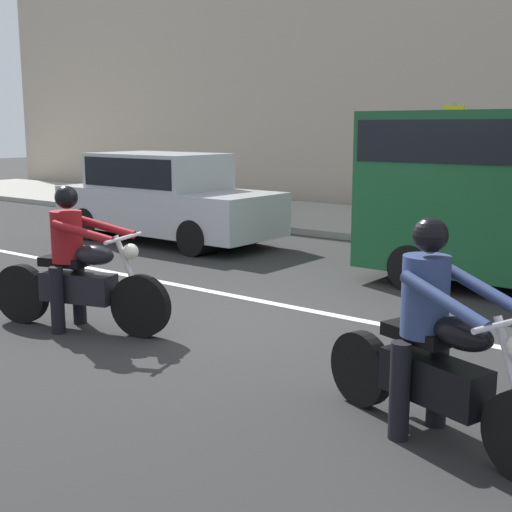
{
  "coord_description": "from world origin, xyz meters",
  "views": [
    {
      "loc": [
        4.89,
        -5.95,
        2.22
      ],
      "look_at": [
        0.52,
        -0.34,
        0.88
      ],
      "focal_mm": 48.26,
      "sensor_mm": 36.0,
      "label": 1
    }
  ],
  "objects_px": {
    "parked_sedan_silver": "(164,197)",
    "motorcycle_with_rider_crimson": "(77,272)",
    "motorcycle_with_rider_denim_blue": "(435,351)",
    "street_sign_post": "(452,155)"
  },
  "relations": [
    {
      "from": "motorcycle_with_rider_crimson",
      "to": "street_sign_post",
      "type": "relative_size",
      "value": 0.86
    },
    {
      "from": "street_sign_post",
      "to": "motorcycle_with_rider_denim_blue",
      "type": "bearing_deg",
      "value": -68.17
    },
    {
      "from": "motorcycle_with_rider_denim_blue",
      "to": "street_sign_post",
      "type": "xyz_separation_m",
      "value": [
        -3.56,
        8.88,
        1.02
      ]
    },
    {
      "from": "motorcycle_with_rider_crimson",
      "to": "motorcycle_with_rider_denim_blue",
      "type": "bearing_deg",
      "value": -2.22
    },
    {
      "from": "parked_sedan_silver",
      "to": "motorcycle_with_rider_crimson",
      "type": "bearing_deg",
      "value": -53.73
    },
    {
      "from": "motorcycle_with_rider_denim_blue",
      "to": "parked_sedan_silver",
      "type": "height_order",
      "value": "parked_sedan_silver"
    },
    {
      "from": "motorcycle_with_rider_crimson",
      "to": "street_sign_post",
      "type": "height_order",
      "value": "street_sign_post"
    },
    {
      "from": "motorcycle_with_rider_denim_blue",
      "to": "parked_sedan_silver",
      "type": "distance_m",
      "value": 9.23
    },
    {
      "from": "parked_sedan_silver",
      "to": "street_sign_post",
      "type": "relative_size",
      "value": 1.84
    },
    {
      "from": "motorcycle_with_rider_denim_blue",
      "to": "street_sign_post",
      "type": "height_order",
      "value": "street_sign_post"
    }
  ]
}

